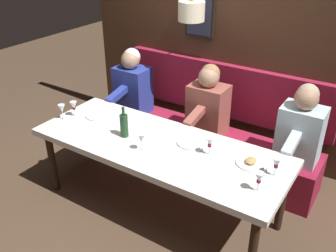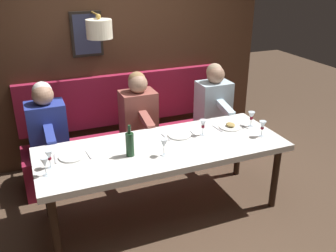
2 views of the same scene
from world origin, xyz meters
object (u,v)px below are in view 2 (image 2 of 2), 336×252
at_px(dining_table, 163,152).
at_px(wine_glass_2, 262,126).
at_px(diner_middle, 46,121).
at_px(wine_glass_1, 251,116).
at_px(wine_glass_4, 45,163).
at_px(diner_near, 138,108).
at_px(wine_bottle, 130,144).
at_px(wine_glass_0, 164,144).
at_px(wine_glass_5, 203,124).
at_px(wine_glass_3, 49,156).
at_px(diner_nearest, 214,97).

relative_size(dining_table, wine_glass_2, 14.50).
xyz_separation_m(diner_middle, wine_glass_1, (-0.79, -2.03, 0.04)).
height_order(wine_glass_1, wine_glass_4, same).
height_order(diner_near, wine_glass_4, diner_near).
bearing_deg(wine_bottle, wine_glass_0, -111.77).
bearing_deg(wine_glass_4, diner_middle, -5.99).
relative_size(wine_glass_4, wine_glass_5, 1.00).
xyz_separation_m(wine_glass_3, wine_glass_4, (-0.12, 0.05, 0.00)).
bearing_deg(diner_nearest, wine_glass_2, 178.72).
bearing_deg(wine_glass_3, wine_glass_2, -94.20).
bearing_deg(diner_middle, diner_near, -90.00).
bearing_deg(wine_glass_4, wine_glass_5, -81.93).
height_order(diner_nearest, wine_glass_1, diner_nearest).
height_order(wine_glass_1, wine_glass_3, same).
bearing_deg(dining_table, wine_bottle, 99.69).
distance_m(dining_table, diner_middle, 1.33).
distance_m(wine_glass_3, wine_bottle, 0.70).
bearing_deg(diner_near, dining_table, 177.29).
bearing_deg(wine_glass_0, wine_glass_1, -76.48).
bearing_deg(wine_glass_2, diner_nearest, -1.28).
bearing_deg(diner_nearest, dining_table, 130.58).
distance_m(wine_glass_1, wine_glass_4, 2.15).
distance_m(dining_table, wine_glass_4, 1.11).
bearing_deg(dining_table, wine_glass_0, 161.35).
height_order(wine_glass_1, wine_glass_5, same).
xyz_separation_m(wine_glass_1, wine_glass_2, (-0.26, 0.04, 0.00)).
distance_m(wine_glass_1, wine_glass_3, 2.09).
xyz_separation_m(wine_glass_4, wine_glass_5, (0.22, -1.56, -0.00)).
bearing_deg(wine_glass_5, wine_bottle, 100.30).
relative_size(wine_glass_0, wine_glass_2, 1.00).
bearing_deg(wine_glass_0, diner_near, -5.41).
distance_m(diner_near, wine_bottle, 1.02).
relative_size(diner_near, diner_middle, 1.00).
height_order(diner_nearest, wine_glass_2, diner_nearest).
bearing_deg(wine_glass_3, wine_glass_5, -86.11).
distance_m(diner_near, wine_glass_3, 1.40).
height_order(wine_glass_5, wine_bottle, wine_bottle).
distance_m(diner_nearest, wine_glass_1, 0.79).
xyz_separation_m(wine_glass_0, wine_glass_4, (0.04, 1.03, 0.00)).
xyz_separation_m(diner_near, wine_glass_5, (-0.79, -0.43, 0.04)).
bearing_deg(wine_glass_2, wine_bottle, 85.55).
bearing_deg(wine_glass_3, wine_bottle, -93.70).
relative_size(dining_table, diner_nearest, 3.01).
bearing_deg(diner_middle, wine_glass_5, -118.65).
bearing_deg(wine_glass_1, diner_nearest, 1.41).
relative_size(diner_middle, wine_glass_5, 4.82).
height_order(wine_glass_3, wine_glass_4, same).
height_order(diner_middle, wine_bottle, diner_middle).
relative_size(diner_nearest, diner_near, 1.00).
xyz_separation_m(diner_nearest, wine_glass_5, (-0.79, 0.56, 0.04)).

